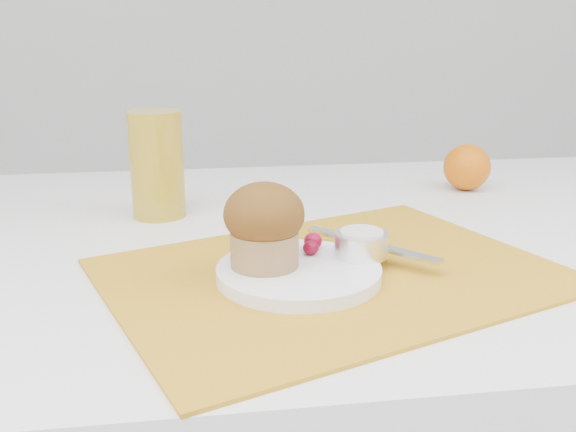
{
  "coord_description": "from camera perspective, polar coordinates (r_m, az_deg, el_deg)",
  "views": [
    {
      "loc": [
        -0.19,
        -0.75,
        1.02
      ],
      "look_at": [
        -0.09,
        -0.04,
        0.8
      ],
      "focal_mm": 40.0,
      "sensor_mm": 36.0,
      "label": 1
    }
  ],
  "objects": [
    {
      "name": "placemat",
      "position": [
        0.71,
        4.02,
        -5.12
      ],
      "size": [
        0.57,
        0.49,
        0.0
      ],
      "primitive_type": "cube",
      "rotation": [
        0.0,
        0.0,
        0.36
      ],
      "color": "orange",
      "rests_on": "table"
    },
    {
      "name": "plate",
      "position": [
        0.68,
        0.97,
        -5.04
      ],
      "size": [
        0.19,
        0.19,
        0.01
      ],
      "primitive_type": "cylinder",
      "rotation": [
        0.0,
        0.0,
        0.08
      ],
      "color": "white",
      "rests_on": "placemat"
    },
    {
      "name": "ramekin",
      "position": [
        0.71,
        6.53,
        -2.49
      ],
      "size": [
        0.07,
        0.07,
        0.03
      ],
      "primitive_type": "cylinder",
      "rotation": [
        0.0,
        0.0,
        -0.24
      ],
      "color": "white",
      "rests_on": "plate"
    },
    {
      "name": "cream",
      "position": [
        0.71,
        6.57,
        -1.52
      ],
      "size": [
        0.05,
        0.05,
        0.01
      ],
      "primitive_type": "cylinder",
      "rotation": [
        0.0,
        0.0,
        -0.08
      ],
      "color": "silver",
      "rests_on": "ramekin"
    },
    {
      "name": "raspberry_near",
      "position": [
        0.71,
        2.03,
        -2.84
      ],
      "size": [
        0.02,
        0.02,
        0.02
      ],
      "primitive_type": "ellipsoid",
      "color": "#510213",
      "rests_on": "plate"
    },
    {
      "name": "raspberry_far",
      "position": [
        0.73,
        2.24,
        -2.23
      ],
      "size": [
        0.02,
        0.02,
        0.02
      ],
      "primitive_type": "ellipsoid",
      "color": "#62021B",
      "rests_on": "plate"
    },
    {
      "name": "butter_knife",
      "position": [
        0.75,
        7.4,
        -2.52
      ],
      "size": [
        0.13,
        0.14,
        0.0
      ],
      "primitive_type": "cube",
      "rotation": [
        0.0,
        0.0,
        -0.86
      ],
      "color": "silver",
      "rests_on": "plate"
    },
    {
      "name": "orange",
      "position": [
        1.09,
        15.62,
        4.2
      ],
      "size": [
        0.08,
        0.08,
        0.08
      ],
      "primitive_type": "sphere",
      "color": "#DD6607",
      "rests_on": "table"
    },
    {
      "name": "juice_glass",
      "position": [
        0.92,
        -11.57,
        4.5
      ],
      "size": [
        0.08,
        0.08,
        0.15
      ],
      "primitive_type": "cylinder",
      "rotation": [
        0.0,
        0.0,
        -0.08
      ],
      "color": "gold",
      "rests_on": "table"
    },
    {
      "name": "muffin",
      "position": [
        0.67,
        -2.13,
        -0.73
      ],
      "size": [
        0.09,
        0.09,
        0.09
      ],
      "color": "#A87E51",
      "rests_on": "plate"
    }
  ]
}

